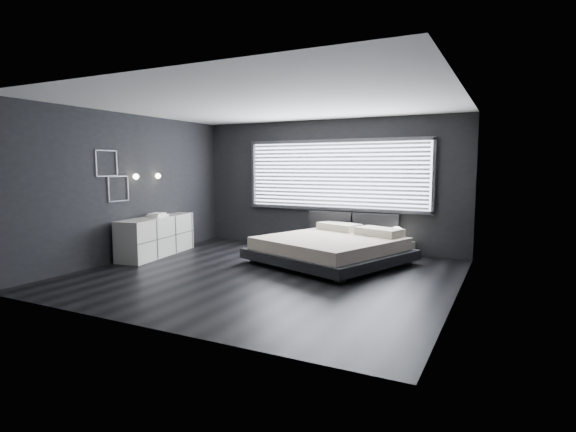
% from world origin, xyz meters
% --- Properties ---
extents(room, '(6.04, 6.00, 2.80)m').
position_xyz_m(room, '(0.00, 0.00, 1.40)').
color(room, black).
rests_on(room, ground).
extents(window, '(4.14, 0.09, 1.52)m').
position_xyz_m(window, '(0.20, 2.70, 1.61)').
color(window, white).
rests_on(window, ground).
extents(headboard, '(1.96, 0.16, 0.52)m').
position_xyz_m(headboard, '(0.63, 2.64, 0.57)').
color(headboard, black).
rests_on(headboard, ground).
extents(sconce_near, '(0.18, 0.11, 0.11)m').
position_xyz_m(sconce_near, '(-2.88, 0.05, 1.60)').
color(sconce_near, silver).
rests_on(sconce_near, ground).
extents(sconce_far, '(0.18, 0.11, 0.11)m').
position_xyz_m(sconce_far, '(-2.88, 0.65, 1.60)').
color(sconce_far, silver).
rests_on(sconce_far, ground).
extents(wall_art_upper, '(0.01, 0.48, 0.48)m').
position_xyz_m(wall_art_upper, '(-2.98, -0.55, 1.85)').
color(wall_art_upper, '#47474C').
rests_on(wall_art_upper, ground).
extents(wall_art_lower, '(0.01, 0.48, 0.48)m').
position_xyz_m(wall_art_lower, '(-2.98, -0.30, 1.38)').
color(wall_art_lower, '#47474C').
rests_on(wall_art_lower, ground).
extents(bed, '(3.07, 3.01, 0.63)m').
position_xyz_m(bed, '(0.65, 1.36, 0.29)').
color(bed, black).
rests_on(bed, ground).
extents(nightstand, '(0.58, 0.50, 0.31)m').
position_xyz_m(nightstand, '(1.65, 2.44, 0.16)').
color(nightstand, silver).
rests_on(nightstand, ground).
extents(orb_lamp, '(0.30, 0.30, 0.30)m').
position_xyz_m(orb_lamp, '(1.61, 2.44, 0.46)').
color(orb_lamp, white).
rests_on(orb_lamp, nightstand).
extents(dresser, '(0.84, 2.02, 0.78)m').
position_xyz_m(dresser, '(-2.78, 0.45, 0.39)').
color(dresser, silver).
rests_on(dresser, ground).
extents(book_stack, '(0.33, 0.41, 0.08)m').
position_xyz_m(book_stack, '(-2.76, 0.46, 0.82)').
color(book_stack, white).
rests_on(book_stack, dresser).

